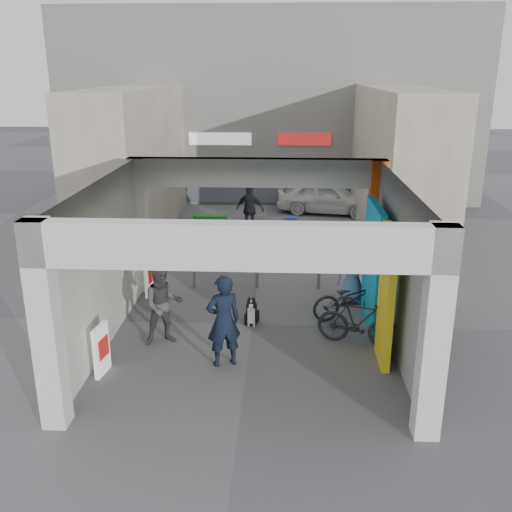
# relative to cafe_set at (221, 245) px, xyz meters

# --- Properties ---
(ground) EXTENTS (90.00, 90.00, 0.00)m
(ground) POSITION_rel_cafe_set_xyz_m (1.26, -5.08, -0.31)
(ground) COLOR #57565B
(ground) RESTS_ON ground
(arcade_canopy) EXTENTS (6.40, 6.45, 6.40)m
(arcade_canopy) POSITION_rel_cafe_set_xyz_m (1.80, -5.90, 1.99)
(arcade_canopy) COLOR silver
(arcade_canopy) RESTS_ON ground
(far_building) EXTENTS (18.00, 4.08, 8.00)m
(far_building) POSITION_rel_cafe_set_xyz_m (1.26, 8.91, 3.68)
(far_building) COLOR silver
(far_building) RESTS_ON ground
(plaza_bldg_left) EXTENTS (2.00, 9.00, 5.00)m
(plaza_bldg_left) POSITION_rel_cafe_set_xyz_m (-3.24, 2.42, 2.19)
(plaza_bldg_left) COLOR #B9AE99
(plaza_bldg_left) RESTS_ON ground
(plaza_bldg_right) EXTENTS (2.00, 9.00, 5.00)m
(plaza_bldg_right) POSITION_rel_cafe_set_xyz_m (5.76, 2.42, 2.19)
(plaza_bldg_right) COLOR #B9AE99
(plaza_bldg_right) RESTS_ON ground
(bollard_left) EXTENTS (0.09, 0.09, 0.87)m
(bollard_left) POSITION_rel_cafe_set_xyz_m (-0.43, -2.88, 0.12)
(bollard_left) COLOR gray
(bollard_left) RESTS_ON ground
(bollard_center) EXTENTS (0.09, 0.09, 0.96)m
(bollard_center) POSITION_rel_cafe_set_xyz_m (1.25, -2.78, 0.17)
(bollard_center) COLOR gray
(bollard_center) RESTS_ON ground
(bollard_right) EXTENTS (0.09, 0.09, 0.85)m
(bollard_right) POSITION_rel_cafe_set_xyz_m (2.90, -2.76, 0.12)
(bollard_right) COLOR gray
(bollard_right) RESTS_ON ground
(advert_board_near) EXTENTS (0.17, 0.56, 1.00)m
(advert_board_near) POSITION_rel_cafe_set_xyz_m (-1.49, -7.43, 0.20)
(advert_board_near) COLOR white
(advert_board_near) RESTS_ON ground
(advert_board_far) EXTENTS (0.14, 0.56, 1.00)m
(advert_board_far) POSITION_rel_cafe_set_xyz_m (-1.49, -3.40, 0.20)
(advert_board_far) COLOR white
(advert_board_far) RESTS_ON ground
(cafe_set) EXTENTS (1.45, 1.17, 0.88)m
(cafe_set) POSITION_rel_cafe_set_xyz_m (0.00, 0.00, 0.00)
(cafe_set) COLOR #96959A
(cafe_set) RESTS_ON ground
(produce_stand) EXTENTS (1.34, 0.73, 0.88)m
(produce_stand) POSITION_rel_cafe_set_xyz_m (-0.54, 1.40, 0.04)
(produce_stand) COLOR black
(produce_stand) RESTS_ON ground
(crate_stack) EXTENTS (0.46, 0.36, 0.56)m
(crate_stack) POSITION_rel_cafe_set_xyz_m (2.21, 2.70, -0.03)
(crate_stack) COLOR #19581A
(crate_stack) RESTS_ON ground
(border_collie) EXTENTS (0.26, 0.51, 0.71)m
(border_collie) POSITION_rel_cafe_set_xyz_m (1.25, -5.09, -0.03)
(border_collie) COLOR black
(border_collie) RESTS_ON ground
(man_with_dog) EXTENTS (0.80, 0.67, 1.88)m
(man_with_dog) POSITION_rel_cafe_set_xyz_m (0.80, -6.96, 0.63)
(man_with_dog) COLOR black
(man_with_dog) RESTS_ON ground
(man_back_turned) EXTENTS (1.02, 0.91, 1.74)m
(man_back_turned) POSITION_rel_cafe_set_xyz_m (-0.56, -6.08, 0.56)
(man_back_turned) COLOR #3B3B3D
(man_back_turned) RESTS_ON ground
(man_elderly) EXTENTS (0.80, 0.54, 1.60)m
(man_elderly) POSITION_rel_cafe_set_xyz_m (3.68, -3.65, 0.49)
(man_elderly) COLOR #567DA9
(man_elderly) RESTS_ON ground
(man_crates) EXTENTS (1.10, 0.73, 1.74)m
(man_crates) POSITION_rel_cafe_set_xyz_m (0.76, 2.53, 0.56)
(man_crates) COLOR black
(man_crates) RESTS_ON ground
(bicycle_front) EXTENTS (2.01, 1.17, 1.00)m
(bicycle_front) POSITION_rel_cafe_set_xyz_m (3.56, -4.65, 0.19)
(bicycle_front) COLOR black
(bicycle_front) RESTS_ON ground
(bicycle_rear) EXTENTS (1.85, 1.08, 1.07)m
(bicycle_rear) POSITION_rel_cafe_set_xyz_m (3.56, -6.00, 0.23)
(bicycle_rear) COLOR black
(bicycle_rear) RESTS_ON ground
(white_van) EXTENTS (4.19, 2.35, 1.35)m
(white_van) POSITION_rel_cafe_set_xyz_m (3.69, 5.62, 0.36)
(white_van) COLOR silver
(white_van) RESTS_ON ground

